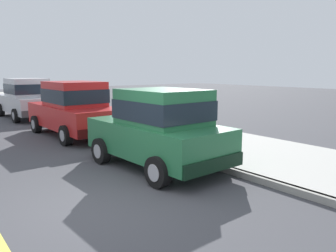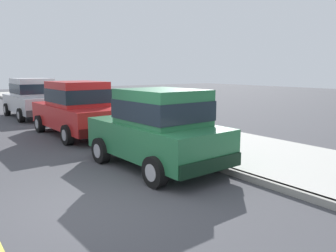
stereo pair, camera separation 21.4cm
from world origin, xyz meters
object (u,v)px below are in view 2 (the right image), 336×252
at_px(car_red_sedan, 77,108).
at_px(car_green_hatchback, 158,128).
at_px(dog_brown, 181,132).
at_px(car_silver_sedan, 32,98).

bearing_deg(car_red_sedan, car_green_hatchback, -90.19).
bearing_deg(car_green_hatchback, dog_brown, 38.28).
xyz_separation_m(car_green_hatchback, car_silver_sedan, (-0.01, 10.83, 0.01)).
relative_size(car_silver_sedan, dog_brown, 6.11).
height_order(car_green_hatchback, dog_brown, car_green_hatchback).
relative_size(car_red_sedan, dog_brown, 6.13).
relative_size(car_green_hatchback, car_red_sedan, 0.83).
distance_m(car_green_hatchback, car_silver_sedan, 10.83).
xyz_separation_m(car_green_hatchback, car_red_sedan, (0.02, 5.08, 0.01)).
bearing_deg(car_green_hatchback, car_silver_sedan, 90.08).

